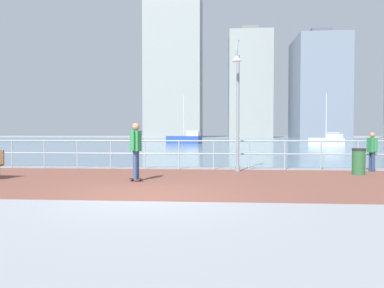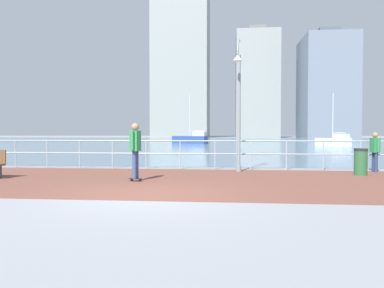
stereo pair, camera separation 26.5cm
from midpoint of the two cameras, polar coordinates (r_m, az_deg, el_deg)
ground at (r=48.41m, az=2.17°, el=0.06°), size 220.00×220.00×0.00m
brick_paving at (r=11.40m, az=-4.63°, el=-5.66°), size 28.00×6.86×0.01m
harbor_water at (r=59.64m, az=2.56°, el=0.39°), size 180.00×88.00×0.00m
waterfront_railing at (r=14.72m, az=-2.58°, el=-0.83°), size 25.25×0.06×1.17m
lamppost at (r=13.90m, az=6.56°, el=7.07°), size 0.36×0.81×4.99m
skateboarder at (r=11.19m, az=-9.41°, el=-0.34°), size 0.41×0.56×1.77m
bystander at (r=15.33m, az=25.81°, el=-0.68°), size 0.29×0.56×1.49m
trash_bin at (r=14.04m, az=24.04°, el=-2.49°), size 0.46×0.46×0.93m
sailboat_red at (r=42.03m, az=20.12°, el=0.42°), size 3.05×4.15×5.69m
sailboat_yellow at (r=49.24m, az=-1.25°, el=0.82°), size 4.88×2.71×6.55m
tower_brick at (r=108.03m, az=8.85°, el=8.95°), size 11.86×13.78×31.54m
tower_beige at (r=115.89m, az=-2.79°, el=12.16°), size 16.54×17.93×46.23m
tower_concrete at (r=100.82m, az=19.02°, el=8.26°), size 12.44×15.26×27.61m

